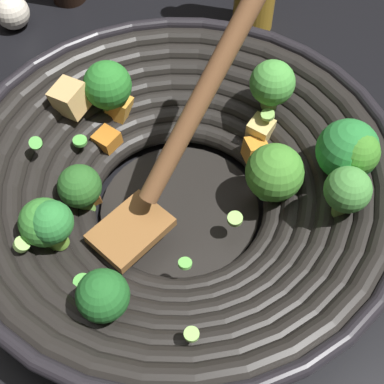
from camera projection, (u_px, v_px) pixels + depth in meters
ground_plane at (180, 213)px, 0.56m from camera, size 4.00×4.00×0.00m
wok at (181, 181)px, 0.51m from camera, size 0.46×0.43×0.25m
garlic_bulb at (12, 12)px, 0.71m from camera, size 0.05×0.05×0.05m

